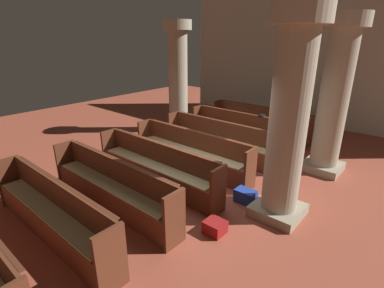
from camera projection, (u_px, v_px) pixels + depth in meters
ground_plane at (205, 181)px, 6.52m from camera, size 19.20×19.20×0.00m
back_wall at (314, 60)px, 10.06m from camera, size 10.00×0.16×4.50m
pew_row_0 at (259, 121)px, 9.30m from camera, size 3.29×0.46×0.93m
pew_row_1 at (240, 128)px, 8.51m from camera, size 3.29×0.46×0.93m
pew_row_2 at (218, 138)px, 7.71m from camera, size 3.29×0.47×0.93m
pew_row_3 at (191, 150)px, 6.92m from camera, size 3.29×0.46×0.93m
pew_row_4 at (156, 165)px, 6.12m from camera, size 3.29×0.46×0.93m
pew_row_5 at (111, 184)px, 5.33m from camera, size 3.29×0.47×0.93m
pew_row_6 at (51, 210)px, 4.53m from camera, size 3.29×0.46×0.93m
pillar_aisle_side at (335, 95)px, 6.41m from camera, size 0.91×0.91×3.51m
pillar_far_side at (178, 76)px, 9.44m from camera, size 0.91×0.91×3.51m
pillar_aisle_rear at (289, 117)px, 4.66m from camera, size 0.90×0.90×3.51m
lectern at (300, 120)px, 9.54m from camera, size 0.48×0.45×1.08m
hymn_book at (262, 115)px, 8.15m from camera, size 0.13×0.21×0.04m
kneeler_box_red at (215, 227)px, 4.77m from camera, size 0.33×0.31×0.21m
kneeler_box_blue at (245, 196)px, 5.64m from camera, size 0.39×0.26×0.26m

